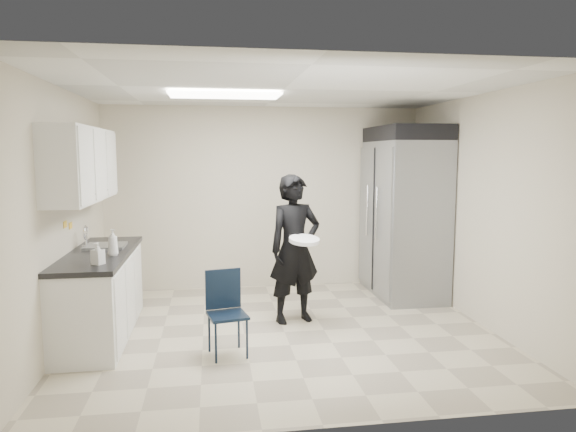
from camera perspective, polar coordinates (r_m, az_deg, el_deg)
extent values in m
plane|color=#BDB194|center=(5.74, -0.39, -12.77)|extent=(4.50, 4.50, 0.00)
plane|color=silver|center=(5.45, -0.41, 13.95)|extent=(4.50, 4.50, 0.00)
plane|color=#BDB29C|center=(7.42, -2.58, 2.01)|extent=(4.50, 0.00, 4.50)
plane|color=#BDB29C|center=(5.59, -23.88, -0.18)|extent=(0.00, 4.00, 4.00)
plane|color=#BDB29C|center=(6.17, 20.76, 0.58)|extent=(0.00, 4.00, 4.00)
cube|color=white|center=(5.79, -7.04, 13.18)|extent=(1.20, 0.60, 0.02)
cube|color=silver|center=(5.87, -20.09, -8.35)|extent=(0.60, 1.90, 0.86)
cube|color=black|center=(5.77, -20.28, -3.98)|extent=(0.64, 1.95, 0.05)
cube|color=gray|center=(6.01, -19.60, -3.68)|extent=(0.42, 0.40, 0.14)
cylinder|color=silver|center=(6.03, -21.53, -2.28)|extent=(0.02, 0.02, 0.24)
cube|color=silver|center=(5.71, -21.91, 5.33)|extent=(0.35, 1.80, 0.75)
cube|color=black|center=(6.85, -20.15, 3.87)|extent=(0.22, 0.30, 0.35)
cube|color=yellow|center=(5.69, -23.52, -0.86)|extent=(0.00, 0.12, 0.07)
cube|color=yellow|center=(5.89, -23.00, -0.98)|extent=(0.00, 0.12, 0.07)
cube|color=gray|center=(7.17, 12.76, -0.33)|extent=(0.80, 1.35, 2.10)
cube|color=black|center=(7.12, 13.01, 8.89)|extent=(0.80, 1.35, 0.20)
cube|color=black|center=(5.04, -6.74, -10.91)|extent=(0.42, 0.42, 0.79)
imported|color=black|center=(5.89, 0.75, -3.67)|extent=(0.71, 0.57, 1.70)
cylinder|color=white|center=(5.64, 1.82, -2.68)|extent=(0.42, 0.42, 0.04)
imported|color=white|center=(5.48, -18.89, -2.79)|extent=(0.15, 0.15, 0.27)
imported|color=silver|center=(5.09, -20.38, -3.91)|extent=(0.13, 0.13, 0.21)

